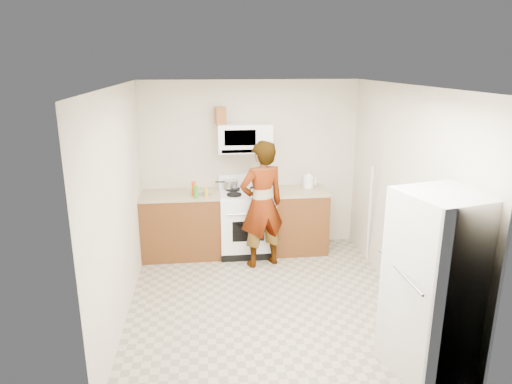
{
  "coord_description": "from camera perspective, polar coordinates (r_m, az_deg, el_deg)",
  "views": [
    {
      "loc": [
        -0.69,
        -4.81,
        2.74
      ],
      "look_at": [
        -0.06,
        0.55,
        1.2
      ],
      "focal_mm": 32.0,
      "sensor_mm": 36.0,
      "label": 1
    }
  ],
  "objects": [
    {
      "name": "cabinet_left",
      "position": [
        6.72,
        -9.29,
        -4.19
      ],
      "size": [
        1.12,
        0.62,
        0.9
      ],
      "primitive_type": "cube",
      "color": "#5C3715",
      "rests_on": "floor"
    },
    {
      "name": "gas_range",
      "position": [
        6.71,
        -1.25,
        -3.66
      ],
      "size": [
        0.76,
        0.65,
        1.13
      ],
      "color": "white",
      "rests_on": "floor"
    },
    {
      "name": "counter_left",
      "position": [
        6.57,
        -9.47,
        -0.36
      ],
      "size": [
        1.14,
        0.64,
        0.03
      ],
      "primitive_type": "cube",
      "color": "tan",
      "rests_on": "cabinet_left"
    },
    {
      "name": "tray",
      "position": [
        6.48,
        0.31,
        -0.03
      ],
      "size": [
        0.29,
        0.25,
        0.05
      ],
      "primitive_type": "cube",
      "rotation": [
        0.0,
        0.0,
        -0.4
      ],
      "color": "white",
      "rests_on": "gas_range"
    },
    {
      "name": "floor",
      "position": [
        5.58,
        1.32,
        -13.44
      ],
      "size": [
        3.6,
        3.6,
        0.0
      ],
      "primitive_type": "plane",
      "color": "gray",
      "rests_on": "ground"
    },
    {
      "name": "jug",
      "position": [
        6.43,
        -4.5,
        9.5
      ],
      "size": [
        0.17,
        0.17,
        0.24
      ],
      "primitive_type": "cube",
      "rotation": [
        0.0,
        0.0,
        0.26
      ],
      "color": "brown",
      "rests_on": "microwave"
    },
    {
      "name": "cabinet_right",
      "position": [
        6.84,
        5.27,
        -3.65
      ],
      "size": [
        0.8,
        0.62,
        0.9
      ],
      "primitive_type": "cube",
      "color": "#5C3715",
      "rests_on": "floor"
    },
    {
      "name": "saucepan",
      "position": [
        6.7,
        -3.16,
        0.99
      ],
      "size": [
        0.25,
        0.25,
        0.11
      ],
      "primitive_type": "cylinder",
      "rotation": [
        0.0,
        0.0,
        -0.25
      ],
      "color": "#AEAEB3",
      "rests_on": "gas_range"
    },
    {
      "name": "pot_lid",
      "position": [
        6.51,
        -6.6,
        -0.19
      ],
      "size": [
        0.31,
        0.31,
        0.01
      ],
      "primitive_type": "cylinder",
      "rotation": [
        0.0,
        0.0,
        -0.22
      ],
      "color": "silver",
      "rests_on": "counter_left"
    },
    {
      "name": "counter_right",
      "position": [
        6.7,
        5.37,
        0.12
      ],
      "size": [
        0.82,
        0.64,
        0.03
      ],
      "primitive_type": "cube",
      "color": "tan",
      "rests_on": "cabinet_right"
    },
    {
      "name": "broom",
      "position": [
        6.41,
        14.02,
        -2.85
      ],
      "size": [
        0.16,
        0.3,
        1.43
      ],
      "primitive_type": "cylinder",
      "rotation": [
        0.14,
        -0.14,
        0.37
      ],
      "color": "silver",
      "rests_on": "floor"
    },
    {
      "name": "bottle_green_cap",
      "position": [
        6.29,
        -7.49,
        0.01
      ],
      "size": [
        0.07,
        0.07,
        0.18
      ],
      "primitive_type": "cylinder",
      "rotation": [
        0.0,
        0.0,
        0.25
      ],
      "color": "#26901A",
      "rests_on": "counter_left"
    },
    {
      "name": "person",
      "position": [
        6.17,
        0.73,
        -1.59
      ],
      "size": [
        0.74,
        0.6,
        1.76
      ],
      "primitive_type": "imported",
      "rotation": [
        0.0,
        0.0,
        3.47
      ],
      "color": "tan",
      "rests_on": "floor"
    },
    {
      "name": "bottle_spray",
      "position": [
        6.42,
        -7.77,
        0.42
      ],
      "size": [
        0.08,
        0.08,
        0.2
      ],
      "primitive_type": "cylinder",
      "rotation": [
        0.0,
        0.0,
        0.36
      ],
      "color": "#DB4310",
      "rests_on": "counter_left"
    },
    {
      "name": "kettle",
      "position": [
        6.83,
        6.58,
        1.32
      ],
      "size": [
        0.2,
        0.2,
        0.18
      ],
      "primitive_type": "cylinder",
      "rotation": [
        0.0,
        0.0,
        0.41
      ],
      "color": "white",
      "rests_on": "counter_right"
    },
    {
      "name": "microwave",
      "position": [
        6.53,
        -1.43,
        6.8
      ],
      "size": [
        0.76,
        0.38,
        0.4
      ],
      "primitive_type": "cube",
      "color": "white",
      "rests_on": "back_wall"
    },
    {
      "name": "back_wall",
      "position": [
        6.8,
        -0.7,
        3.32
      ],
      "size": [
        3.2,
        0.02,
        2.5
      ],
      "primitive_type": "cube",
      "color": "beige",
      "rests_on": "floor"
    },
    {
      "name": "bottle_hot_sauce",
      "position": [
        6.33,
        -6.22,
        -0.02
      ],
      "size": [
        0.06,
        0.06,
        0.15
      ],
      "primitive_type": "cylinder",
      "rotation": [
        0.0,
        0.0,
        -0.3
      ],
      "color": "gold",
      "rests_on": "counter_left"
    },
    {
      "name": "fridge",
      "position": [
        4.38,
        21.71,
        -10.82
      ],
      "size": [
        0.85,
        0.85,
        1.7
      ],
      "primitive_type": "cube",
      "rotation": [
        0.0,
        0.0,
        0.24
      ],
      "color": "beige",
      "rests_on": "floor"
    },
    {
      "name": "right_wall",
      "position": [
        5.53,
        17.95,
        -0.47
      ],
      "size": [
        0.02,
        3.6,
        2.5
      ],
      "primitive_type": "cube",
      "color": "beige",
      "rests_on": "floor"
    }
  ]
}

